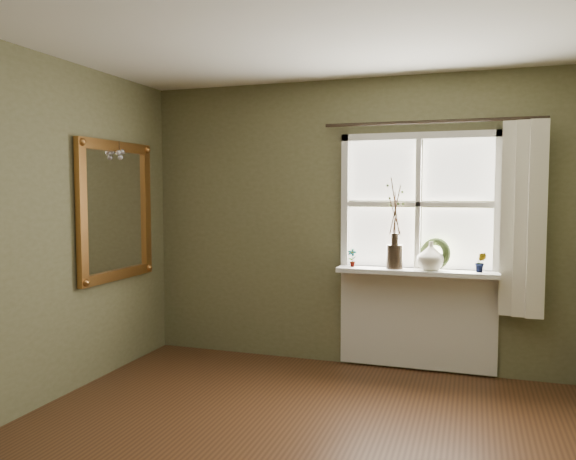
% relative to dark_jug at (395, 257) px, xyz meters
% --- Properties ---
extents(wall_back, '(4.00, 0.10, 2.60)m').
position_rel_dark_jug_xyz_m(wall_back, '(-0.36, 0.18, 0.28)').
color(wall_back, brown).
rests_on(wall_back, ground).
extents(window_frame, '(1.36, 0.06, 1.24)m').
position_rel_dark_jug_xyz_m(window_frame, '(0.19, 0.11, 0.46)').
color(window_frame, silver).
rests_on(window_frame, wall_back).
extents(window_sill, '(1.36, 0.26, 0.04)m').
position_rel_dark_jug_xyz_m(window_sill, '(0.19, 0.00, -0.12)').
color(window_sill, silver).
rests_on(window_sill, wall_back).
extents(window_apron, '(1.36, 0.04, 0.88)m').
position_rel_dark_jug_xyz_m(window_apron, '(0.19, 0.11, -0.56)').
color(window_apron, silver).
rests_on(window_apron, ground).
extents(dark_jug, '(0.15, 0.15, 0.21)m').
position_rel_dark_jug_xyz_m(dark_jug, '(0.00, 0.00, 0.00)').
color(dark_jug, black).
rests_on(dark_jug, window_sill).
extents(cream_vase, '(0.28, 0.28, 0.24)m').
position_rel_dark_jug_xyz_m(cream_vase, '(0.31, 0.00, 0.02)').
color(cream_vase, silver).
rests_on(cream_vase, window_sill).
extents(wreath, '(0.31, 0.23, 0.29)m').
position_rel_dark_jug_xyz_m(wreath, '(0.34, 0.04, 0.00)').
color(wreath, '#35461F').
rests_on(wreath, window_sill).
extents(potted_plant_left, '(0.08, 0.06, 0.16)m').
position_rel_dark_jug_xyz_m(potted_plant_left, '(-0.37, 0.00, -0.02)').
color(potted_plant_left, '#35461F').
rests_on(potted_plant_left, window_sill).
extents(potted_plant_right, '(0.10, 0.08, 0.17)m').
position_rel_dark_jug_xyz_m(potted_plant_right, '(0.71, 0.00, -0.02)').
color(potted_plant_right, '#35461F').
rests_on(potted_plant_right, window_sill).
extents(curtain, '(0.36, 0.12, 1.59)m').
position_rel_dark_jug_xyz_m(curtain, '(1.03, 0.01, 0.34)').
color(curtain, beige).
rests_on(curtain, wall_back).
extents(curtain_rod, '(1.84, 0.03, 0.03)m').
position_rel_dark_jug_xyz_m(curtain_rod, '(0.29, 0.05, 1.16)').
color(curtain_rod, black).
rests_on(curtain_rod, wall_back).
extents(gilt_mirror, '(0.10, 1.02, 1.21)m').
position_rel_dark_jug_xyz_m(gilt_mirror, '(-2.33, -0.71, 0.40)').
color(gilt_mirror, white).
rests_on(gilt_mirror, wall_left).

